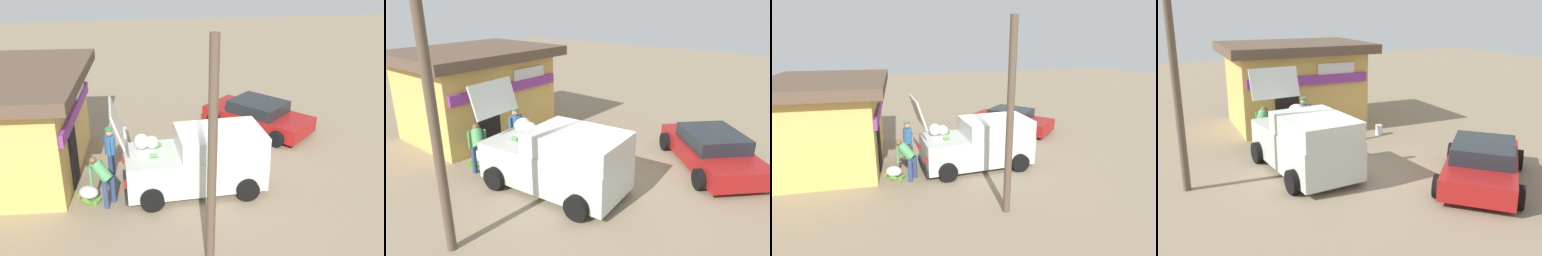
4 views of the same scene
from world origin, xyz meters
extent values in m
plane|color=gray|center=(0.00, 0.00, 0.00)|extent=(60.00, 60.00, 0.00)
cube|color=#E0B259|center=(0.68, 6.44, 1.49)|extent=(5.14, 3.84, 2.97)
cube|color=purple|center=(0.58, 4.60, 2.08)|extent=(4.70, 0.37, 0.36)
cube|color=black|center=(-0.31, 4.67, 1.00)|extent=(0.90, 0.11, 2.00)
cube|color=white|center=(1.67, 4.56, 2.38)|extent=(1.50, 0.14, 0.60)
cube|color=brown|center=(0.68, 6.44, 3.15)|extent=(5.98, 4.68, 0.36)
cube|color=silver|center=(-1.10, 1.11, 0.72)|extent=(2.03, 4.14, 1.07)
cube|color=silver|center=(-1.06, 0.34, 1.54)|extent=(1.88, 2.60, 0.58)
cube|color=black|center=(-1.00, -0.87, 1.51)|extent=(1.56, 0.16, 0.44)
cube|color=silver|center=(-1.21, 3.28, 2.33)|extent=(1.66, 0.44, 1.00)
ellipsoid|color=silver|center=(-0.74, 2.63, 1.48)|extent=(0.54, 0.45, 0.45)
ellipsoid|color=silver|center=(-0.76, 2.33, 1.44)|extent=(0.45, 0.37, 0.37)
cylinder|color=#53A441|center=(-1.38, 2.32, 1.31)|extent=(0.12, 0.21, 0.12)
cylinder|color=#50983A|center=(-0.75, 2.17, 1.33)|extent=(0.25, 0.25, 0.15)
cube|color=black|center=(-1.21, 3.18, 0.26)|extent=(1.74, 0.17, 0.16)
cube|color=red|center=(-1.92, 3.15, 0.77)|extent=(0.14, 0.07, 0.20)
cube|color=red|center=(-0.49, 3.22, 0.77)|extent=(0.14, 0.07, 0.20)
cylinder|color=black|center=(-2.01, -0.32, 0.33)|extent=(0.25, 0.67, 0.66)
cylinder|color=black|center=(-0.05, -0.22, 0.33)|extent=(0.25, 0.67, 0.66)
cylinder|color=black|center=(-2.15, 2.44, 0.33)|extent=(0.25, 0.67, 0.66)
cylinder|color=black|center=(-0.19, 2.54, 0.33)|extent=(0.25, 0.67, 0.66)
cube|color=maroon|center=(2.92, -2.05, 0.45)|extent=(4.32, 4.15, 0.56)
cube|color=#1E2328|center=(2.92, -2.05, 0.95)|extent=(2.57, 2.54, 0.44)
cylinder|color=black|center=(1.21, -2.25, 0.31)|extent=(0.60, 0.57, 0.61)
cylinder|color=black|center=(2.54, -3.73, 0.31)|extent=(0.60, 0.57, 0.61)
cylinder|color=black|center=(3.31, -0.37, 0.31)|extent=(0.60, 0.57, 0.61)
cylinder|color=black|center=(4.64, -1.84, 0.31)|extent=(0.60, 0.57, 0.61)
cylinder|color=navy|center=(0.08, 3.58, 0.41)|extent=(0.15, 0.15, 0.83)
cylinder|color=navy|center=(-0.26, 3.61, 0.41)|extent=(0.15, 0.15, 0.83)
cylinder|color=#3872B2|center=(-0.09, 3.60, 1.12)|extent=(0.36, 0.36, 0.58)
sphere|color=tan|center=(-0.09, 3.60, 1.52)|extent=(0.22, 0.22, 0.22)
cylinder|color=#4C9959|center=(-0.09, 3.60, 1.65)|extent=(0.25, 0.25, 0.05)
cylinder|color=#3872B2|center=(0.15, 3.58, 1.13)|extent=(0.09, 0.09, 0.56)
cylinder|color=#3872B2|center=(-0.33, 3.61, 1.13)|extent=(0.09, 0.09, 0.56)
cylinder|color=navy|center=(-1.83, 3.70, 0.41)|extent=(0.15, 0.15, 0.82)
cylinder|color=navy|center=(-1.55, 3.51, 0.41)|extent=(0.15, 0.15, 0.82)
cylinder|color=#4C9959|center=(-1.57, 3.77, 1.02)|extent=(0.65, 0.73, 0.65)
sphere|color=brown|center=(-1.41, 4.01, 1.31)|extent=(0.22, 0.22, 0.22)
cylinder|color=#4C9959|center=(-1.65, 4.08, 0.95)|extent=(0.09, 0.09, 0.55)
cylinder|color=#4C9959|center=(-1.26, 3.81, 0.95)|extent=(0.09, 0.09, 0.55)
ellipsoid|color=silver|center=(-1.26, 4.23, 0.19)|extent=(0.64, 0.71, 0.38)
cylinder|color=olive|center=(-1.14, 4.46, 0.08)|extent=(0.31, 0.30, 0.16)
cylinder|color=#609F35|center=(-1.08, 4.34, 0.05)|extent=(0.22, 0.30, 0.10)
cylinder|color=#609C33|center=(-1.57, 4.25, 0.07)|extent=(0.31, 0.31, 0.14)
cylinder|color=#55AA3A|center=(-1.55, 3.98, 0.06)|extent=(0.30, 0.24, 0.12)
cylinder|color=silver|center=(2.82, 3.25, 0.20)|extent=(0.26, 0.26, 0.39)
cylinder|color=brown|center=(-4.44, 1.24, 2.67)|extent=(0.20, 0.20, 5.34)
camera|label=1|loc=(-11.96, 2.75, 6.82)|focal=39.16mm
camera|label=2|loc=(-7.94, -4.63, 5.07)|focal=33.01mm
camera|label=3|loc=(-11.75, 4.46, 4.84)|focal=29.08mm
camera|label=4|loc=(-5.62, -10.33, 4.78)|focal=40.62mm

